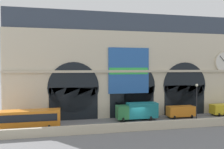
# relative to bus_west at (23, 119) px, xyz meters

# --- Properties ---
(ground_plane) EXTENTS (200.00, 200.00, 0.00)m
(ground_plane) POSITION_rel_bus_west_xyz_m (18.98, 0.62, -1.78)
(ground_plane) COLOR slate
(quay_parapet_wall) EXTENTS (90.00, 0.70, 1.28)m
(quay_parapet_wall) POSITION_rel_bus_west_xyz_m (18.98, -3.66, -1.14)
(quay_parapet_wall) COLOR beige
(quay_parapet_wall) RESTS_ON ground
(station_building) EXTENTS (46.59, 6.16, 20.08)m
(station_building) POSITION_rel_bus_west_xyz_m (19.00, 8.49, 8.02)
(station_building) COLOR beige
(station_building) RESTS_ON ground
(bus_west) EXTENTS (11.00, 3.25, 3.10)m
(bus_west) POSITION_rel_bus_west_xyz_m (0.00, 0.00, 0.00)
(bus_west) COLOR orange
(bus_west) RESTS_ON ground
(box_truck_center) EXTENTS (7.50, 2.91, 3.12)m
(box_truck_center) POSITION_rel_bus_west_xyz_m (19.15, 2.98, -0.08)
(box_truck_center) COLOR #2D7A42
(box_truck_center) RESTS_ON ground
(van_mideast) EXTENTS (5.20, 2.48, 2.20)m
(van_mideast) POSITION_rel_bus_west_xyz_m (27.79, 3.02, -0.54)
(van_mideast) COLOR orange
(van_mideast) RESTS_ON ground
(van_east) EXTENTS (5.20, 2.48, 2.20)m
(van_east) POSITION_rel_bus_west_xyz_m (37.36, 3.29, -0.54)
(van_east) COLOR gold
(van_east) RESTS_ON ground
(street_lamp_quayside) EXTENTS (0.44, 0.44, 6.90)m
(street_lamp_quayside) POSITION_rel_bus_west_xyz_m (27.39, -2.86, 2.63)
(street_lamp_quayside) COLOR black
(street_lamp_quayside) RESTS_ON ground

